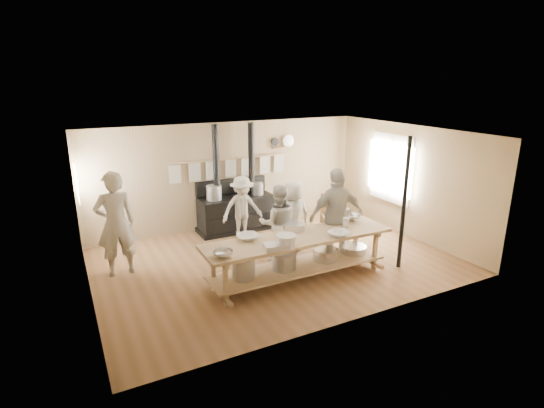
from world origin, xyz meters
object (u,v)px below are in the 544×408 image
object	(u,v)px
cook_center	(293,216)
cook_by_window	(242,208)
cook_left	(278,223)
chair	(331,223)
roasting_pan	(276,246)
cook_right	(336,216)
cook_far_left	(116,224)
prep_table	(298,253)
stove	(236,209)

from	to	relation	value
cook_center	cook_by_window	size ratio (longest dim) A/B	1.04
cook_center	cook_left	bearing A→B (deg)	37.43
chair	roasting_pan	distance (m)	3.25
cook_right	cook_by_window	world-z (taller)	cook_right
cook_far_left	cook_right	world-z (taller)	cook_far_left
cook_left	cook_by_window	world-z (taller)	cook_left
prep_table	cook_center	world-z (taller)	cook_center
cook_center	cook_right	bearing A→B (deg)	123.52
cook_by_window	stove	bearing A→B (deg)	82.31
cook_far_left	cook_left	size ratio (longest dim) A/B	1.26
cook_left	cook_center	size ratio (longest dim) A/B	1.03
stove	roasting_pan	size ratio (longest dim) A/B	6.33
stove	cook_by_window	bearing A→B (deg)	-98.90
cook_center	roasting_pan	size ratio (longest dim) A/B	3.78
cook_far_left	chair	bearing A→B (deg)	175.42
stove	cook_left	bearing A→B (deg)	-87.98
cook_far_left	chair	distance (m)	4.85
stove	chair	world-z (taller)	stove
chair	prep_table	bearing A→B (deg)	-116.81
chair	stove	bearing A→B (deg)	165.94
cook_center	cook_right	distance (m)	1.04
cook_by_window	roasting_pan	world-z (taller)	cook_by_window
prep_table	cook_left	world-z (taller)	cook_left
cook_by_window	roasting_pan	xyz separation A→B (m)	(-0.52, -2.69, 0.15)
prep_table	roasting_pan	world-z (taller)	roasting_pan
cook_center	roasting_pan	world-z (taller)	cook_center
stove	cook_center	size ratio (longest dim) A/B	1.68
stove	cook_far_left	world-z (taller)	stove
cook_left	prep_table	bearing A→B (deg)	107.18
prep_table	cook_right	distance (m)	1.23
cook_by_window	cook_far_left	bearing A→B (deg)	-166.87
stove	cook_by_window	world-z (taller)	stove
cook_far_left	cook_center	size ratio (longest dim) A/B	1.30
prep_table	cook_by_window	world-z (taller)	cook_by_window
cook_far_left	cook_left	xyz separation A→B (m)	(2.98, -0.83, -0.21)
cook_center	chair	size ratio (longest dim) A/B	1.59
cook_far_left	cook_center	distance (m)	3.56
prep_table	cook_left	bearing A→B (deg)	85.35
cook_left	chair	xyz separation A→B (m)	(1.81, 0.72, -0.51)
prep_table	cook_left	size ratio (longest dim) A/B	2.25
cook_left	cook_by_window	distance (m)	1.44
chair	cook_far_left	bearing A→B (deg)	-159.39
stove	roasting_pan	xyz separation A→B (m)	(-0.63, -3.35, 0.37)
cook_center	prep_table	bearing A→B (deg)	69.87
cook_far_left	cook_by_window	distance (m)	2.88
stove	cook_by_window	distance (m)	0.71
cook_by_window	chair	xyz separation A→B (m)	(1.98, -0.71, -0.46)
cook_left	chair	world-z (taller)	cook_left
prep_table	chair	bearing A→B (deg)	41.22
prep_table	cook_far_left	xyz separation A→B (m)	(-2.91, 1.76, 0.49)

